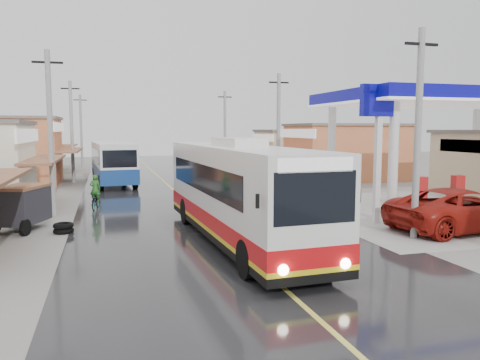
{
  "coord_description": "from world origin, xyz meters",
  "views": [
    {
      "loc": [
        -4.45,
        -15.32,
        4.24
      ],
      "look_at": [
        0.86,
        3.19,
        2.14
      ],
      "focal_mm": 35.0,
      "sensor_mm": 36.0,
      "label": 1
    }
  ],
  "objects_px": {
    "second_bus": "(113,162)",
    "tyre_stack": "(63,228)",
    "cyclist": "(96,198)",
    "jeepney": "(461,209)",
    "tricycle_near": "(22,205)",
    "coach_bus": "(237,192)"
  },
  "relations": [
    {
      "from": "tyre_stack",
      "to": "cyclist",
      "type": "bearing_deg",
      "value": 78.51
    },
    {
      "from": "cyclist",
      "to": "tyre_stack",
      "type": "distance_m",
      "value": 5.85
    },
    {
      "from": "second_bus",
      "to": "tyre_stack",
      "type": "xyz_separation_m",
      "value": [
        -2.26,
        -16.97,
        -1.52
      ]
    },
    {
      "from": "second_bus",
      "to": "cyclist",
      "type": "distance_m",
      "value": 11.36
    },
    {
      "from": "cyclist",
      "to": "tricycle_near",
      "type": "height_order",
      "value": "tricycle_near"
    },
    {
      "from": "coach_bus",
      "to": "tricycle_near",
      "type": "distance_m",
      "value": 9.3
    },
    {
      "from": "coach_bus",
      "to": "tyre_stack",
      "type": "bearing_deg",
      "value": 150.3
    },
    {
      "from": "second_bus",
      "to": "tyre_stack",
      "type": "height_order",
      "value": "second_bus"
    },
    {
      "from": "coach_bus",
      "to": "cyclist",
      "type": "bearing_deg",
      "value": 117.87
    },
    {
      "from": "second_bus",
      "to": "jeepney",
      "type": "xyz_separation_m",
      "value": [
        13.72,
        -21.05,
        -0.83
      ]
    },
    {
      "from": "jeepney",
      "to": "cyclist",
      "type": "bearing_deg",
      "value": 50.89
    },
    {
      "from": "cyclist",
      "to": "tricycle_near",
      "type": "distance_m",
      "value": 5.5
    },
    {
      "from": "second_bus",
      "to": "cyclist",
      "type": "relative_size",
      "value": 5.31
    },
    {
      "from": "jeepney",
      "to": "tyre_stack",
      "type": "xyz_separation_m",
      "value": [
        -15.99,
        4.08,
        -0.69
      ]
    },
    {
      "from": "jeepney",
      "to": "tyre_stack",
      "type": "height_order",
      "value": "jeepney"
    },
    {
      "from": "second_bus",
      "to": "tyre_stack",
      "type": "relative_size",
      "value": 12.0
    },
    {
      "from": "cyclist",
      "to": "tricycle_near",
      "type": "bearing_deg",
      "value": -112.59
    },
    {
      "from": "second_bus",
      "to": "cyclist",
      "type": "xyz_separation_m",
      "value": [
        -1.1,
        -11.25,
        -1.12
      ]
    },
    {
      "from": "jeepney",
      "to": "second_bus",
      "type": "bearing_deg",
      "value": 27.46
    },
    {
      "from": "coach_bus",
      "to": "jeepney",
      "type": "xyz_separation_m",
      "value": [
        9.51,
        -0.76,
        -0.99
      ]
    },
    {
      "from": "jeepney",
      "to": "tyre_stack",
      "type": "distance_m",
      "value": 16.51
    },
    {
      "from": "coach_bus",
      "to": "second_bus",
      "type": "bearing_deg",
      "value": 99.17
    }
  ]
}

